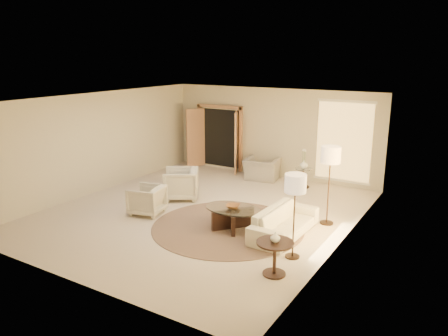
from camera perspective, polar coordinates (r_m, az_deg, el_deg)
The scene contains 18 objects.
room at distance 10.54m, azimuth -2.99°, elevation 1.38°, with size 7.04×8.04×2.83m.
windows_right at distance 9.21m, azimuth 15.42°, elevation -1.40°, with size 0.10×6.40×2.40m, color #FFCA66, non-canonical shape.
window_back_corner at distance 13.13m, azimuth 15.35°, elevation 3.32°, with size 1.70×0.10×2.40m, color #FFCA66, non-canonical shape.
curtains_right at distance 10.08m, azimuth 16.57°, elevation -0.41°, with size 0.06×5.20×2.60m, color tan, non-canonical shape.
french_doors at distance 14.75m, azimuth -0.73°, elevation 3.93°, with size 1.95×0.66×2.16m.
area_rug at distance 10.02m, azimuth 0.50°, elevation -7.68°, with size 3.46×3.46×0.01m, color #3F2C24.
sofa at distance 9.60m, azimuth 7.90°, elevation -6.98°, with size 2.03×0.79×0.59m, color beige.
armchair_left at distance 11.85m, azimuth -5.66°, elevation -1.88°, with size 0.89×0.83×0.91m, color beige.
armchair_right at distance 10.86m, azimuth -10.06°, elevation -3.96°, with size 0.75×0.71×0.78m, color beige.
accent_chair at distance 13.64m, azimuth 4.98°, elevation 0.32°, with size 1.03×0.67×0.90m, color gray.
coffee_table at distance 9.83m, azimuth 1.18°, elevation -6.24°, with size 1.42×1.42×0.49m.
end_table at distance 7.88m, azimuth 6.65°, elevation -10.87°, with size 0.67×0.67×0.63m.
side_table at distance 13.04m, azimuth 10.31°, elevation -1.01°, with size 0.49×0.49×0.57m.
floor_lamp_near at distance 10.04m, azimuth 13.75°, elevation 1.23°, with size 0.44×0.44×1.83m.
floor_lamp_far at distance 8.22m, azimuth 9.30°, elevation -2.49°, with size 0.40×0.40×1.67m.
bowl at distance 9.76m, azimuth 1.19°, elevation -5.04°, with size 0.31×0.31×0.08m, color brown.
end_vase at distance 7.76m, azimuth 6.71°, elevation -8.97°, with size 0.18×0.18×0.18m, color white.
side_vase at distance 12.95m, azimuth 10.38°, elevation 0.47°, with size 0.23×0.23×0.24m, color white.
Camera 1 is at (5.80, -8.46, 3.82)m, focal length 35.00 mm.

